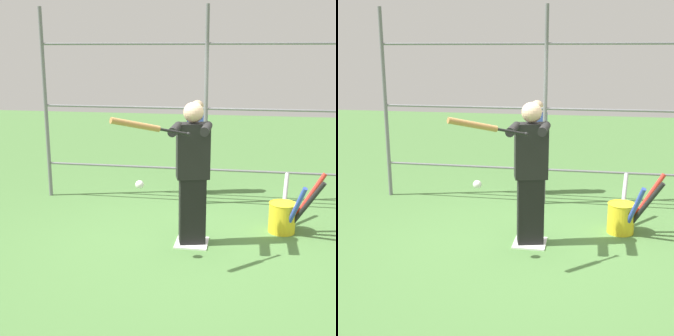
{
  "view_description": "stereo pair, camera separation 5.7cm",
  "coord_description": "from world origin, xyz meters",
  "views": [
    {
      "loc": [
        -0.62,
        5.4,
        2.34
      ],
      "look_at": [
        0.26,
        0.22,
        1.02
      ],
      "focal_mm": 50.0,
      "sensor_mm": 36.0,
      "label": 1
    },
    {
      "loc": [
        -0.68,
        5.39,
        2.34
      ],
      "look_at": [
        0.26,
        0.22,
        1.02
      ],
      "focal_mm": 50.0,
      "sensor_mm": 36.0,
      "label": 2
    }
  ],
  "objects": [
    {
      "name": "baseball_bat_swinging",
      "position": [
        0.43,
        0.81,
        1.6
      ],
      "size": [
        0.75,
        0.6,
        0.27
      ],
      "color": "black"
    },
    {
      "name": "batter",
      "position": [
        0.0,
        0.02,
        0.95
      ],
      "size": [
        0.44,
        0.67,
        1.76
      ],
      "color": "black",
      "rests_on": "ground"
    },
    {
      "name": "bat_bucket",
      "position": [
        -1.16,
        -0.58,
        0.24
      ],
      "size": [
        0.72,
        0.99,
        0.82
      ],
      "color": "yellow",
      "rests_on": "ground"
    },
    {
      "name": "fence_backstop",
      "position": [
        0.0,
        -1.6,
        1.49
      ],
      "size": [
        5.16,
        0.06,
        2.99
      ],
      "color": "slate",
      "rests_on": "ground"
    },
    {
      "name": "ground_plane",
      "position": [
        0.0,
        0.0,
        0.0
      ],
      "size": [
        24.0,
        24.0,
        0.0
      ],
      "primitive_type": "plane",
      "color": "#4C7A3D"
    },
    {
      "name": "softball_in_flight",
      "position": [
        0.53,
        0.55,
        0.9
      ],
      "size": [
        0.1,
        0.1,
        0.1
      ],
      "color": "white"
    },
    {
      "name": "bystander_behind_fence",
      "position": [
        0.18,
        -2.14,
        0.81
      ],
      "size": [
        0.32,
        0.2,
        1.56
      ],
      "color": "#3F3F47",
      "rests_on": "ground"
    },
    {
      "name": "home_plate",
      "position": [
        0.0,
        0.0,
        0.01
      ],
      "size": [
        0.4,
        0.4,
        0.02
      ],
      "color": "white",
      "rests_on": "ground"
    }
  ]
}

